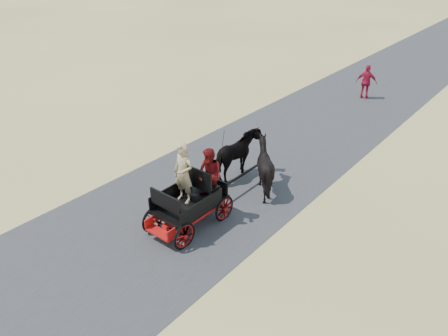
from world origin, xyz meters
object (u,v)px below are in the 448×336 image
Objects in this scene: carriage at (189,214)px; horse_left at (237,157)px; pedestrian at (366,82)px; horse_right at (264,167)px.

carriage is 1.20× the size of horse_left.
horse_right is at bearing 80.96° from pedestrian.
horse_right is 10.69m from pedestrian.
pedestrian is at bearing -90.10° from horse_left.
horse_right is (0.55, 3.00, 0.49)m from carriage.
pedestrian is at bearing 92.23° from carriage.
horse_right reaches higher than horse_left.
carriage is 1.41× the size of horse_right.
horse_left is 1.10m from horse_right.
carriage is at bearing 77.38° from pedestrian.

